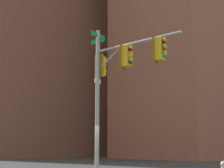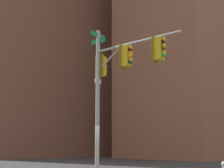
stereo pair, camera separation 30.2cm
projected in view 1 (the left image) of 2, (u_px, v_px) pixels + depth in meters
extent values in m
cylinder|color=gray|center=(97.00, 102.00, 15.07)|extent=(0.20, 0.20, 7.35)
cylinder|color=gray|center=(136.00, 43.00, 14.25)|extent=(1.02, 4.48, 0.12)
cylinder|color=gray|center=(111.00, 57.00, 15.02)|extent=(0.29, 1.03, 0.75)
cube|color=#0F6B33|center=(98.00, 35.00, 15.76)|extent=(1.09, 0.25, 0.24)
cube|color=#0F6B33|center=(98.00, 41.00, 15.70)|extent=(0.20, 0.86, 0.24)
cube|color=white|center=(97.00, 81.00, 15.28)|extent=(0.45, 0.12, 0.24)
cube|color=gold|center=(126.00, 56.00, 14.45)|extent=(0.40, 0.40, 1.00)
cube|color=#775E0F|center=(123.00, 57.00, 14.56)|extent=(0.54, 0.15, 1.16)
sphere|color=#470A07|center=(130.00, 49.00, 14.39)|extent=(0.20, 0.20, 0.20)
cylinder|color=gold|center=(131.00, 47.00, 14.37)|extent=(0.23, 0.08, 0.23)
sphere|color=#F29E0C|center=(130.00, 56.00, 14.33)|extent=(0.20, 0.20, 0.20)
cylinder|color=gold|center=(131.00, 53.00, 14.31)|extent=(0.23, 0.08, 0.23)
sphere|color=#0A3819|center=(130.00, 62.00, 14.27)|extent=(0.20, 0.20, 0.20)
cylinder|color=gold|center=(131.00, 60.00, 14.25)|extent=(0.23, 0.08, 0.23)
cube|color=gold|center=(160.00, 49.00, 13.42)|extent=(0.40, 0.40, 1.00)
cube|color=#775E0F|center=(156.00, 50.00, 13.53)|extent=(0.54, 0.15, 1.16)
sphere|color=#470A07|center=(164.00, 42.00, 13.36)|extent=(0.20, 0.20, 0.20)
cylinder|color=gold|center=(165.00, 40.00, 13.34)|extent=(0.23, 0.08, 0.23)
sphere|color=#4C330A|center=(164.00, 48.00, 13.30)|extent=(0.20, 0.20, 0.20)
cylinder|color=gold|center=(165.00, 46.00, 13.28)|extent=(0.23, 0.08, 0.23)
sphere|color=green|center=(164.00, 55.00, 13.24)|extent=(0.20, 0.20, 0.20)
cylinder|color=gold|center=(165.00, 53.00, 13.22)|extent=(0.23, 0.08, 0.23)
cube|color=gold|center=(101.00, 66.00, 15.68)|extent=(0.40, 0.40, 1.00)
cube|color=#775E0F|center=(99.00, 66.00, 15.54)|extent=(0.15, 0.54, 1.16)
sphere|color=#470A07|center=(104.00, 61.00, 15.90)|extent=(0.20, 0.20, 0.20)
cylinder|color=gold|center=(105.00, 60.00, 15.97)|extent=(0.08, 0.23, 0.23)
sphere|color=#F29E0C|center=(104.00, 67.00, 15.84)|extent=(0.20, 0.20, 0.20)
cylinder|color=gold|center=(105.00, 66.00, 15.91)|extent=(0.08, 0.23, 0.23)
sphere|color=#0A3819|center=(104.00, 73.00, 15.78)|extent=(0.20, 0.20, 0.20)
cylinder|color=gold|center=(105.00, 71.00, 15.85)|extent=(0.08, 0.23, 0.23)
sphere|color=#B2B2B7|center=(223.00, 164.00, 14.28)|extent=(0.26, 0.26, 0.26)
cube|color=brown|center=(42.00, 6.00, 58.61)|extent=(25.06, 20.60, 55.73)
cube|color=brown|center=(189.00, 0.00, 49.83)|extent=(21.96, 14.80, 49.56)
cube|color=#8CB2C6|center=(74.00, 31.00, 75.07)|extent=(28.14, 33.91, 58.40)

